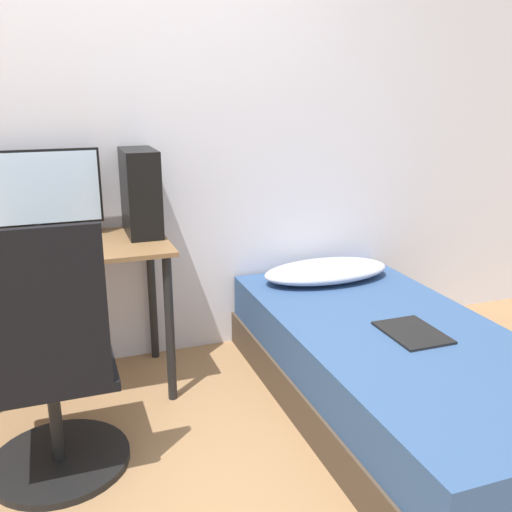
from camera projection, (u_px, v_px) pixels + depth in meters
The scene contains 9 objects.
wall_back at pixel (109, 136), 2.94m from camera, with size 8.00×0.05×2.50m.
desk at pixel (53, 272), 2.72m from camera, with size 1.10×0.59×0.77m.
office_chair at pixel (51, 386), 2.18m from camera, with size 0.56×0.56×1.06m.
bed at pixel (396, 372), 2.68m from camera, with size 0.99×2.02×0.42m.
pillow at pixel (326, 271), 3.27m from camera, with size 0.75×0.36×0.11m.
magazine at pixel (413, 333), 2.58m from camera, with size 0.24×0.32×0.01m.
monitor at pixel (36, 192), 2.76m from camera, with size 0.62×0.21×0.44m.
keyboard at pixel (45, 252), 2.57m from camera, with size 0.41×0.14×0.02m.
pc_tower at pixel (140, 192), 2.86m from camera, with size 0.16×0.34×0.43m.
Camera 1 is at (-0.30, -1.69, 1.50)m, focal length 40.00 mm.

